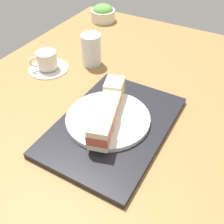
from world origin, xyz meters
TOP-DOWN VIEW (x-y plane):
  - ground_plane at (0.00, 0.00)cm, footprint 140.00×100.00cm
  - serving_tray at (-5.78, -6.96)cm, footprint 41.88×28.88cm
  - sandwich_plate at (-5.51, -5.01)cm, footprint 23.99×23.99cm
  - sandwich_nearmost at (-14.74, -8.14)cm, footprint 8.07×7.27cm
  - sandwich_inner_near at (-8.59, -6.05)cm, footprint 8.03×7.29cm
  - sandwich_inner_far at (-2.44, -3.97)cm, footprint 8.34×7.17cm
  - sandwich_farmost at (3.71, -1.88)cm, footprint 8.19×7.14cm
  - salad_bowl at (57.08, 34.20)cm, footprint 11.67×11.67cm
  - coffee_cup at (9.30, 29.31)cm, footprint 14.64×14.64cm
  - drinking_glass at (20.69, 17.38)cm, footprint 7.35×7.35cm

SIDE VIEW (x-z plane):
  - ground_plane at x=0.00cm, z-range -3.00..0.00cm
  - serving_tray at x=-5.78cm, z-range 0.00..1.76cm
  - sandwich_plate at x=-5.51cm, z-range 1.76..3.11cm
  - coffee_cup at x=9.30cm, z-range -0.63..6.35cm
  - salad_bowl at x=57.08cm, z-range -0.25..7.68cm
  - sandwich_inner_far at x=-2.44cm, z-range 3.11..7.88cm
  - drinking_glass at x=20.69cm, z-range 0.00..11.60cm
  - sandwich_inner_near at x=-8.59cm, z-range 3.11..8.66cm
  - sandwich_farmost at x=3.71cm, z-range 3.11..8.70cm
  - sandwich_nearmost at x=-14.74cm, z-range 3.11..9.44cm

